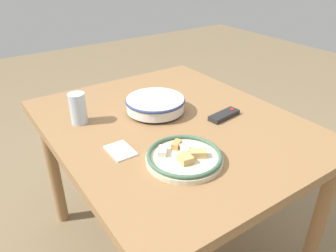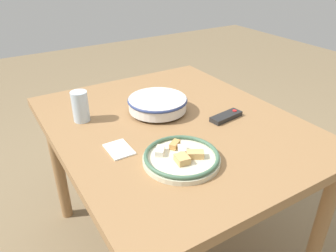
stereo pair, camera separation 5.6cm
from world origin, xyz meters
name	(u,v)px [view 1 (the left image)]	position (x,y,z in m)	size (l,w,h in m)	color
ground_plane	(172,244)	(0.00, 0.00, 0.00)	(8.00, 8.00, 0.00)	#7F6B4C
dining_table	(173,139)	(0.00, 0.00, 0.64)	(1.15, 0.96, 0.73)	olive
noodle_bowl	(155,104)	(-0.12, -0.01, 0.77)	(0.26, 0.26, 0.07)	silver
food_plate	(184,157)	(0.26, -0.13, 0.75)	(0.27, 0.27, 0.04)	beige
tv_remote	(224,115)	(0.09, 0.20, 0.74)	(0.07, 0.16, 0.02)	black
drinking_glass	(78,108)	(-0.22, -0.32, 0.80)	(0.07, 0.07, 0.13)	silver
folded_napkin	(121,151)	(0.08, -0.29, 0.73)	(0.12, 0.08, 0.01)	white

